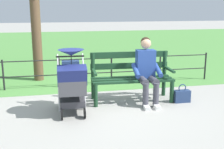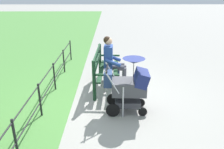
# 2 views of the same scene
# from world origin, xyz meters

# --- Properties ---
(ground_plane) EXTENTS (60.00, 60.00, 0.00)m
(ground_plane) POSITION_xyz_m (0.00, 0.00, 0.00)
(ground_plane) COLOR #9E9B93
(grass_lawn) EXTENTS (40.00, 16.00, 0.01)m
(grass_lawn) POSITION_xyz_m (0.00, -8.80, 0.00)
(grass_lawn) COLOR #518E42
(grass_lawn) RESTS_ON ground
(park_bench) EXTENTS (1.62, 0.67, 0.96)m
(park_bench) POSITION_xyz_m (-0.77, -0.12, 0.53)
(park_bench) COLOR #193D23
(park_bench) RESTS_ON ground
(person_on_bench) EXTENTS (0.55, 0.74, 1.28)m
(person_on_bench) POSITION_xyz_m (-1.02, 0.11, 0.68)
(person_on_bench) COLOR #42424C
(person_on_bench) RESTS_ON ground
(stroller) EXTENTS (0.52, 0.90, 1.15)m
(stroller) POSITION_xyz_m (0.45, 0.43, 0.59)
(stroller) COLOR black
(stroller) RESTS_ON ground
(handbag) EXTENTS (0.32, 0.14, 0.37)m
(handbag) POSITION_xyz_m (-1.71, 0.25, 0.13)
(handbag) COLOR navy
(handbag) RESTS_ON ground
(park_fence) EXTENTS (6.23, 0.04, 0.70)m
(park_fence) POSITION_xyz_m (0.00, -1.35, 0.41)
(park_fence) COLOR black
(park_fence) RESTS_ON ground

